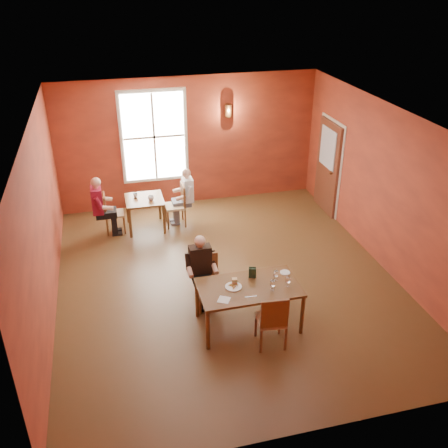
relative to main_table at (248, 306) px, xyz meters
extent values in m
cube|color=brown|center=(-0.01, 1.32, -0.37)|extent=(6.00, 7.00, 0.01)
cube|color=brown|center=(-0.01, 4.82, 1.13)|extent=(6.00, 0.04, 3.00)
cube|color=brown|center=(-0.01, -2.18, 1.13)|extent=(6.00, 0.04, 3.00)
cube|color=brown|center=(-3.01, 1.32, 1.13)|extent=(0.04, 7.00, 3.00)
cube|color=brown|center=(2.99, 1.32, 1.13)|extent=(0.04, 7.00, 3.00)
cube|color=white|center=(-0.01, 1.32, 2.63)|extent=(6.00, 7.00, 0.04)
cube|color=white|center=(-0.81, 4.77, 1.33)|extent=(1.36, 0.10, 1.96)
cube|color=maroon|center=(2.93, 3.62, 0.68)|extent=(0.12, 1.04, 2.10)
cylinder|color=brown|center=(0.89, 4.72, 1.83)|extent=(0.16, 0.16, 0.28)
cylinder|color=silver|center=(-0.24, 0.04, 0.38)|extent=(0.34, 0.34, 0.03)
cube|color=#B5834D|center=(-0.20, 0.10, 0.42)|extent=(0.09, 0.09, 0.10)
cube|color=#213825|center=(0.12, 0.22, 0.46)|extent=(0.13, 0.09, 0.19)
cube|color=silver|center=(-0.05, -0.26, 0.37)|extent=(0.18, 0.02, 0.00)
cube|color=white|center=(-0.46, -0.24, 0.37)|extent=(0.23, 0.23, 0.01)
cylinder|color=silver|center=(0.67, 0.22, 0.37)|extent=(0.20, 0.20, 0.01)
imported|color=white|center=(-1.09, 3.59, 0.38)|extent=(0.13, 0.13, 0.10)
imported|color=silver|center=(-1.39, 3.82, 0.38)|extent=(0.12, 0.12, 0.09)
camera|label=1|loc=(-1.92, -6.07, 4.81)|focal=40.00mm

